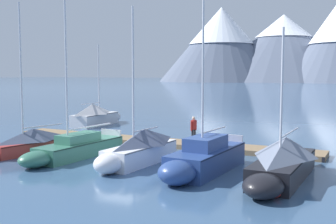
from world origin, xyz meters
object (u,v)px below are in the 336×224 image
sailboat_mid_dock_starboard (139,148)px  person_on_dock (194,128)px  sailboat_second_berth (26,142)px  sailboat_outer_slip (282,161)px  sailboat_mid_dock_port (73,148)px  sailboat_nearest_berth (97,115)px  sailboat_far_berth (202,159)px  mooring_buoy_channel_marker (275,191)px

sailboat_mid_dock_starboard → person_on_dock: sailboat_mid_dock_starboard is taller
sailboat_second_berth → sailboat_outer_slip: (14.74, 0.75, 0.15)m
sailboat_second_berth → sailboat_mid_dock_port: bearing=4.4°
sailboat_mid_dock_port → person_on_dock: bearing=54.0°
sailboat_nearest_berth → sailboat_outer_slip: 23.06m
sailboat_nearest_berth → sailboat_mid_dock_port: size_ratio=0.82×
sailboat_mid_dock_port → sailboat_far_berth: size_ratio=1.01×
mooring_buoy_channel_marker → person_on_dock: bearing=129.9°
sailboat_nearest_berth → sailboat_mid_dock_port: sailboat_mid_dock_port is taller
sailboat_nearest_berth → sailboat_second_berth: size_ratio=0.83×
sailboat_second_berth → sailboat_mid_dock_starboard: sailboat_second_berth is taller
sailboat_nearest_berth → mooring_buoy_channel_marker: 24.99m
person_on_dock → mooring_buoy_channel_marker: (7.21, -8.63, -1.01)m
sailboat_nearest_berth → person_on_dock: bearing=-27.5°
person_on_dock → sailboat_mid_dock_starboard: bearing=-95.2°
sailboat_mid_dock_port → sailboat_nearest_berth: bearing=122.0°
person_on_dock → mooring_buoy_channel_marker: bearing=-50.1°
sailboat_mid_dock_port → sailboat_outer_slip: 11.45m
sailboat_nearest_berth → sailboat_far_berth: sailboat_far_berth is taller
sailboat_second_berth → person_on_dock: sailboat_second_berth is taller
sailboat_second_berth → person_on_dock: (7.88, 6.54, 0.55)m
sailboat_far_berth → sailboat_mid_dock_port: bearing=-179.3°
mooring_buoy_channel_marker → sailboat_mid_dock_port: bearing=168.8°
sailboat_nearest_berth → person_on_dock: 14.22m
sailboat_second_berth → sailboat_mid_dock_starboard: 7.38m
sailboat_far_berth → person_on_dock: bearing=117.3°
sailboat_second_berth → sailboat_far_berth: bearing=1.8°
sailboat_far_berth → mooring_buoy_channel_marker: (4.02, -2.43, -0.44)m
sailboat_mid_dock_starboard → mooring_buoy_channel_marker: size_ratio=13.82×
sailboat_outer_slip → person_on_dock: size_ratio=4.45×
sailboat_mid_dock_port → person_on_dock: 7.81m
sailboat_mid_dock_port → sailboat_second_berth: bearing=-175.6°
sailboat_mid_dock_port → mooring_buoy_channel_marker: (11.79, -2.34, -0.31)m
sailboat_mid_dock_port → sailboat_mid_dock_starboard: sailboat_mid_dock_port is taller
sailboat_nearest_berth → sailboat_outer_slip: size_ratio=0.98×
sailboat_second_berth → sailboat_nearest_berth: bearing=109.8°
person_on_dock → mooring_buoy_channel_marker: size_ratio=2.89×
sailboat_outer_slip → person_on_dock: 8.99m
mooring_buoy_channel_marker → sailboat_far_berth: bearing=148.8°
sailboat_far_berth → mooring_buoy_channel_marker: bearing=-31.2°
sailboat_nearest_berth → person_on_dock: size_ratio=4.34×
sailboat_outer_slip → sailboat_mid_dock_port: bearing=-177.5°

